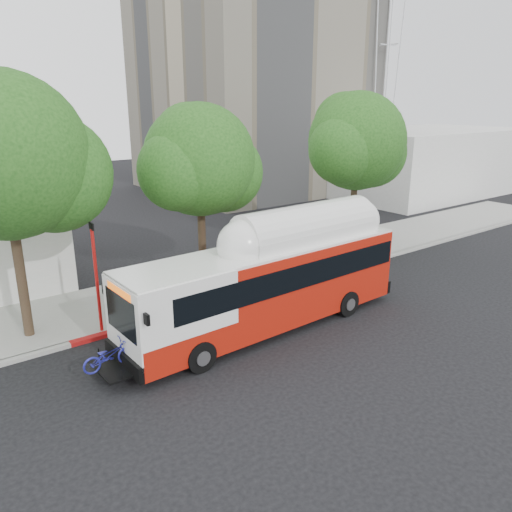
% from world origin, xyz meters
% --- Properties ---
extents(ground, '(120.00, 120.00, 0.00)m').
position_xyz_m(ground, '(0.00, 0.00, 0.00)').
color(ground, black).
rests_on(ground, ground).
extents(sidewalk, '(60.00, 5.00, 0.15)m').
position_xyz_m(sidewalk, '(0.00, 6.50, 0.07)').
color(sidewalk, gray).
rests_on(sidewalk, ground).
extents(curb_strip, '(60.00, 0.30, 0.15)m').
position_xyz_m(curb_strip, '(0.00, 3.90, 0.07)').
color(curb_strip, gray).
rests_on(curb_strip, ground).
extents(red_curb_segment, '(10.00, 0.32, 0.16)m').
position_xyz_m(red_curb_segment, '(-3.00, 3.90, 0.08)').
color(red_curb_segment, maroon).
rests_on(red_curb_segment, ground).
extents(street_tree_left, '(6.67, 5.80, 9.74)m').
position_xyz_m(street_tree_left, '(-8.53, 5.56, 6.60)').
color(street_tree_left, '#2D2116').
rests_on(street_tree_left, ground).
extents(street_tree_mid, '(5.75, 5.00, 8.62)m').
position_xyz_m(street_tree_mid, '(-0.59, 6.06, 5.91)').
color(street_tree_mid, '#2D2116').
rests_on(street_tree_mid, ground).
extents(street_tree_right, '(6.21, 5.40, 9.18)m').
position_xyz_m(street_tree_right, '(9.44, 5.86, 6.26)').
color(street_tree_right, '#2D2116').
rests_on(street_tree_right, ground).
extents(horizon_block, '(20.00, 12.00, 6.00)m').
position_xyz_m(horizon_block, '(30.00, 16.00, 3.00)').
color(horizon_block, silver).
rests_on(horizon_block, ground).
extents(transit_bus, '(12.91, 3.05, 3.80)m').
position_xyz_m(transit_bus, '(-1.12, 0.80, 1.77)').
color(transit_bus, '#A9180B').
rests_on(transit_bus, ground).
extents(signal_pole, '(0.13, 0.42, 4.41)m').
position_xyz_m(signal_pole, '(-6.67, 4.21, 2.27)').
color(signal_pole, red).
rests_on(signal_pole, ground).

